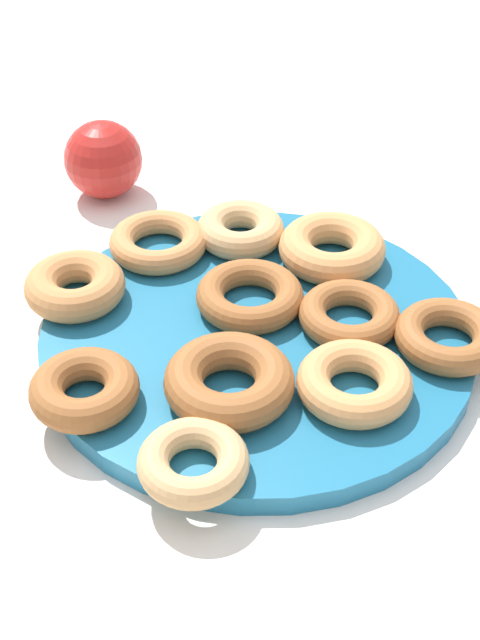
% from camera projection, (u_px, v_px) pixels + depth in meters
% --- Properties ---
extents(ground_plane, '(2.40, 2.40, 0.00)m').
position_uv_depth(ground_plane, '(257.00, 344.00, 0.72)').
color(ground_plane, white).
extents(donut_plate, '(0.35, 0.35, 0.02)m').
position_uv_depth(donut_plate, '(257.00, 336.00, 0.71)').
color(donut_plate, '#1E6B93').
rests_on(donut_plate, ground_plane).
extents(donut_0, '(0.09, 0.09, 0.03)m').
position_uv_depth(donut_0, '(75.00, 286.00, 0.73)').
color(donut_0, '#C6844C').
rests_on(donut_0, donut_plate).
extents(donut_1, '(0.14, 0.14, 0.03)m').
position_uv_depth(donut_1, '(229.00, 381.00, 0.64)').
color(donut_1, '#995B2D').
rests_on(donut_1, donut_plate).
extents(donut_2, '(0.13, 0.13, 0.03)m').
position_uv_depth(donut_2, '(332.00, 248.00, 0.77)').
color(donut_2, tan).
rests_on(donut_2, donut_plate).
extents(donut_3, '(0.10, 0.10, 0.02)m').
position_uv_depth(donut_3, '(158.00, 242.00, 0.78)').
color(donut_3, '#C6844C').
rests_on(donut_3, donut_plate).
extents(donut_4, '(0.11, 0.11, 0.03)m').
position_uv_depth(donut_4, '(240.00, 230.00, 0.79)').
color(donut_4, tan).
rests_on(donut_4, donut_plate).
extents(donut_5, '(0.12, 0.12, 0.02)m').
position_uv_depth(donut_5, '(250.00, 296.00, 0.72)').
color(donut_5, '#995B2D').
rests_on(donut_5, donut_plate).
extents(donut_6, '(0.11, 0.11, 0.03)m').
position_uv_depth(donut_6, '(354.00, 383.00, 0.64)').
color(donut_6, tan).
rests_on(donut_6, donut_plate).
extents(donut_7, '(0.10, 0.10, 0.02)m').
position_uv_depth(donut_7, '(448.00, 336.00, 0.68)').
color(donut_7, '#995B2D').
rests_on(donut_7, donut_plate).
extents(donut_8, '(0.09, 0.09, 0.02)m').
position_uv_depth(donut_8, '(349.00, 315.00, 0.70)').
color(donut_8, '#995B2D').
rests_on(donut_8, donut_plate).
extents(donut_9, '(0.11, 0.11, 0.03)m').
position_uv_depth(donut_9, '(84.00, 389.00, 0.63)').
color(donut_9, '#995B2D').
rests_on(donut_9, donut_plate).
extents(donut_10, '(0.09, 0.09, 0.02)m').
position_uv_depth(donut_10, '(193.00, 462.00, 0.58)').
color(donut_10, tan).
rests_on(donut_10, donut_plate).
extents(apple, '(0.08, 0.08, 0.08)m').
position_uv_depth(apple, '(103.00, 159.00, 0.88)').
color(apple, red).
rests_on(apple, ground_plane).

